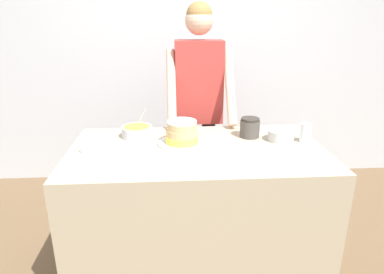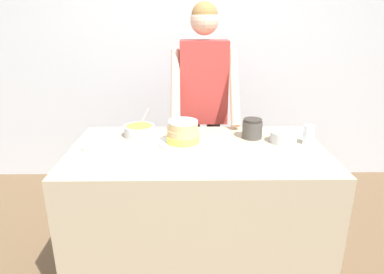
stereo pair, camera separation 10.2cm
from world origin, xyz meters
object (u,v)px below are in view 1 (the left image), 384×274
Objects in this scene: frosting_bowl_pink at (281,135)px; cake at (182,134)px; frosting_bowl_orange at (137,131)px; stoneware_jar at (250,128)px; person_baker at (199,93)px; drinking_glass at (305,133)px; ceramic_plate at (98,147)px.

cake is at bearing -178.78° from frosting_bowl_pink.
frosting_bowl_orange is 1.55× the size of stoneware_jar.
cake is (-0.16, -0.61, -0.14)m from person_baker.
drinking_glass is at bearing -19.51° from stoneware_jar.
frosting_bowl_orange reaches higher than drinking_glass.
cake is 1.87× the size of frosting_bowl_pink.
frosting_bowl_pink is at bearing 1.22° from cake.
frosting_bowl_pink is 0.16m from drinking_glass.
ceramic_plate is at bearing -136.33° from person_baker.
frosting_bowl_pink is at bearing 167.10° from drinking_glass.
drinking_glass is 0.36m from stoneware_jar.
cake is at bearing -104.70° from person_baker.
frosting_bowl_orange is 0.89× the size of ceramic_plate.
frosting_bowl_pink is 1.19m from ceramic_plate.
stoneware_jar is at bearing 12.17° from cake.
frosting_bowl_pink is at bearing -50.13° from person_baker.
person_baker is 0.98m from ceramic_plate.
frosting_bowl_orange is 1.13m from drinking_glass.
drinking_glass reaches higher than frosting_bowl_pink.
drinking_glass is at bearing -8.76° from frosting_bowl_orange.
ceramic_plate is 1.74× the size of stoneware_jar.
frosting_bowl_pink is (0.96, -0.14, -0.00)m from frosting_bowl_orange.
drinking_glass is (0.81, -0.02, -0.00)m from cake.
ceramic_plate is at bearing -174.73° from cake.
ceramic_plate is (-0.69, -0.66, -0.20)m from person_baker.
frosting_bowl_orange is 0.31m from ceramic_plate.
drinking_glass is 1.34m from ceramic_plate.
frosting_bowl_orange is at bearing 41.25° from ceramic_plate.
person_baker is at bearing 129.87° from frosting_bowl_pink.
ceramic_plate is (-1.34, -0.03, -0.06)m from drinking_glass.
cake reaches higher than ceramic_plate.
frosting_bowl_pink reaches higher than ceramic_plate.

